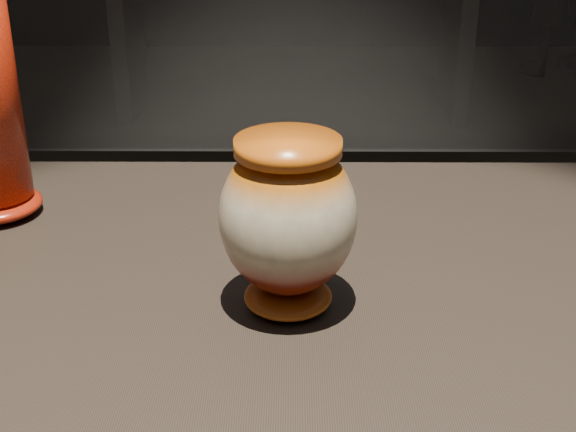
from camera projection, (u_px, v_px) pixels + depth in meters
name	position (u px, v px, depth m)	size (l,w,h in m)	color
main_vase	(288.00, 219.00, 0.75)	(0.17, 0.17, 0.17)	#651609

